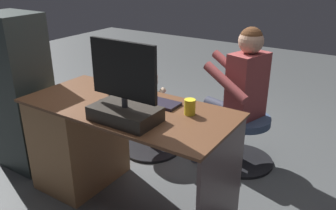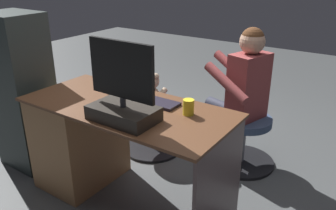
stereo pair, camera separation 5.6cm
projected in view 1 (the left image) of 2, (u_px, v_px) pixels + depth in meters
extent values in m
plane|color=#4B4E50|center=(162.00, 172.00, 2.93)|extent=(10.00, 10.00, 0.00)
cube|color=brown|center=(127.00, 107.00, 2.31)|extent=(1.47, 0.67, 0.02)
cube|color=#9B6D43|center=(80.00, 138.00, 2.70)|extent=(0.47, 0.62, 0.73)
cube|color=brown|center=(221.00, 189.00, 2.10)|extent=(0.02, 0.60, 0.73)
cube|color=black|center=(125.00, 114.00, 2.09)|extent=(0.41, 0.25, 0.09)
cylinder|color=#333338|center=(125.00, 102.00, 2.06)|extent=(0.04, 0.04, 0.06)
cube|color=black|center=(123.00, 70.00, 1.98)|extent=(0.46, 0.02, 0.34)
cube|color=black|center=(125.00, 70.00, 1.99)|extent=(0.42, 0.00, 0.30)
cube|color=black|center=(151.00, 101.00, 2.37)|extent=(0.42, 0.14, 0.02)
ellipsoid|color=black|center=(112.00, 91.00, 2.52)|extent=(0.06, 0.10, 0.04)
cylinder|color=yellow|center=(190.00, 107.00, 2.17)|extent=(0.07, 0.07, 0.10)
cube|color=black|center=(110.00, 99.00, 2.40)|extent=(0.07, 0.16, 0.02)
cylinder|color=black|center=(151.00, 147.00, 3.29)|extent=(0.55, 0.55, 0.03)
cylinder|color=gray|center=(151.00, 129.00, 3.22)|extent=(0.04, 0.04, 0.35)
cylinder|color=maroon|center=(151.00, 109.00, 3.14)|extent=(0.43, 0.43, 0.06)
ellipsoid|color=#C8AB8C|center=(150.00, 97.00, 3.09)|extent=(0.17, 0.14, 0.18)
sphere|color=#C8AB8C|center=(150.00, 81.00, 3.04)|extent=(0.14, 0.14, 0.14)
sphere|color=beige|center=(154.00, 81.00, 3.09)|extent=(0.05, 0.05, 0.05)
sphere|color=#C8AB8C|center=(155.00, 77.00, 2.99)|extent=(0.06, 0.06, 0.06)
sphere|color=#C8AB8C|center=(145.00, 75.00, 3.04)|extent=(0.06, 0.06, 0.06)
cylinder|color=#C8AB8C|center=(160.00, 94.00, 3.06)|extent=(0.05, 0.13, 0.09)
cylinder|color=#C8AB8C|center=(145.00, 90.00, 3.15)|extent=(0.05, 0.13, 0.09)
cylinder|color=#C8AB8C|center=(161.00, 101.00, 3.17)|extent=(0.06, 0.11, 0.06)
cylinder|color=#C8AB8C|center=(153.00, 99.00, 3.21)|extent=(0.06, 0.11, 0.06)
cylinder|color=black|center=(240.00, 160.00, 3.08)|extent=(0.56, 0.56, 0.03)
cylinder|color=gray|center=(242.00, 141.00, 3.00)|extent=(0.04, 0.04, 0.35)
cylinder|color=#3B4D6D|center=(244.00, 120.00, 2.92)|extent=(0.45, 0.45, 0.06)
cube|color=#943E3D|center=(247.00, 86.00, 2.81)|extent=(0.28, 0.36, 0.54)
sphere|color=tan|center=(251.00, 41.00, 2.67)|extent=(0.20, 0.20, 0.20)
sphere|color=#55321C|center=(251.00, 39.00, 2.66)|extent=(0.18, 0.18, 0.18)
cylinder|color=#943E3D|center=(225.00, 82.00, 2.64)|extent=(0.43, 0.19, 0.25)
cylinder|color=#943E3D|center=(232.00, 68.00, 2.99)|extent=(0.43, 0.19, 0.25)
cylinder|color=#343849|center=(220.00, 116.00, 2.88)|extent=(0.39, 0.21, 0.11)
cylinder|color=#343849|center=(197.00, 139.00, 3.02)|extent=(0.10, 0.10, 0.44)
cylinder|color=#343849|center=(223.00, 108.00, 3.03)|extent=(0.39, 0.21, 0.11)
cylinder|color=#343849|center=(201.00, 130.00, 3.17)|extent=(0.10, 0.10, 0.44)
cube|color=#29312F|center=(20.00, 94.00, 2.82)|extent=(0.44, 0.36, 1.29)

